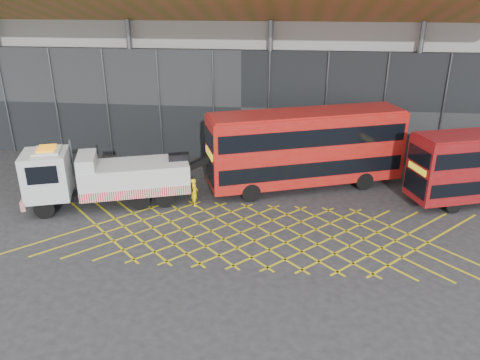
# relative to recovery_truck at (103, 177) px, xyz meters

# --- Properties ---
(ground_plane) EXTENTS (120.00, 120.00, 0.00)m
(ground_plane) POSITION_rel_recovery_truck_xyz_m (5.21, -2.57, -1.78)
(ground_plane) COLOR #262629
(road_markings) EXTENTS (24.76, 7.16, 0.01)m
(road_markings) POSITION_rel_recovery_truck_xyz_m (9.21, -2.57, -1.78)
(road_markings) COLOR gold
(road_markings) RESTS_ON ground_plane
(construction_building) EXTENTS (55.00, 23.97, 18.00)m
(construction_building) POSITION_rel_recovery_truck_xyz_m (7.14, 15.83, 7.19)
(construction_building) COLOR gray
(construction_building) RESTS_ON ground_plane
(recovery_truck) EXTENTS (10.94, 5.43, 3.86)m
(recovery_truck) POSITION_rel_recovery_truck_xyz_m (0.00, 0.00, 0.00)
(recovery_truck) COLOR black
(recovery_truck) RESTS_ON ground_plane
(bus_towed) EXTENTS (12.54, 6.93, 5.02)m
(bus_towed) POSITION_rel_recovery_truck_xyz_m (11.82, 3.94, 1.01)
(bus_towed) COLOR #AD140F
(bus_towed) RESTS_ON ground_plane
(worker) EXTENTS (0.55, 0.70, 1.70)m
(worker) POSITION_rel_recovery_truck_xyz_m (5.34, 0.50, -0.93)
(worker) COLOR yellow
(worker) RESTS_ON ground_plane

